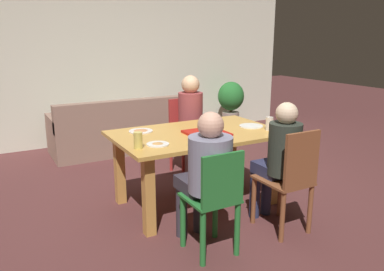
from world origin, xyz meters
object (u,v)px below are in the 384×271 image
at_px(person_1, 193,117).
at_px(drinking_glass_0, 269,124).
at_px(dining_table, 197,144).
at_px(drinking_glass_1, 138,140).
at_px(couch, 117,132).
at_px(pizza_box_0, 207,133).
at_px(plate_2, 158,144).
at_px(plate_0, 251,126).
at_px(chair_2, 290,179).
at_px(chair_1, 187,131).
at_px(person_0, 206,169).
at_px(plate_1, 141,131).
at_px(person_2, 279,155).
at_px(chair_0, 214,201).
at_px(potted_plant, 231,102).

xyz_separation_m(person_1, drinking_glass_0, (0.30, -1.10, 0.10)).
height_order(dining_table, drinking_glass_1, drinking_glass_1).
xyz_separation_m(drinking_glass_0, couch, (-0.83, 2.54, -0.55)).
distance_m(pizza_box_0, plate_2, 0.60).
xyz_separation_m(plate_0, drinking_glass_1, (-1.37, -0.20, 0.07)).
distance_m(pizza_box_0, couch, 2.43).
bearing_deg(chair_2, chair_1, 90.00).
distance_m(dining_table, person_0, 0.90).
bearing_deg(plate_1, couch, 79.53).
bearing_deg(drinking_glass_1, person_2, -25.01).
bearing_deg(dining_table, couch, 93.28).
xyz_separation_m(plate_2, couch, (0.41, 2.50, -0.49)).
bearing_deg(plate_2, person_1, 48.26).
xyz_separation_m(person_2, couch, (-0.53, 3.05, -0.39)).
bearing_deg(drinking_glass_1, chair_2, -31.16).
bearing_deg(person_2, chair_2, -90.00).
bearing_deg(chair_0, person_0, 90.00).
bearing_deg(potted_plant, plate_1, -139.89).
bearing_deg(chair_2, person_1, 90.00).
xyz_separation_m(person_0, drinking_glass_0, (1.08, 0.53, 0.15)).
distance_m(person_2, pizza_box_0, 0.77).
distance_m(chair_1, potted_plant, 2.35).
bearing_deg(person_2, pizza_box_0, 118.01).
distance_m(person_2, potted_plant, 3.76).
bearing_deg(plate_0, pizza_box_0, -174.61).
xyz_separation_m(person_1, person_2, (0.00, -1.61, -0.05)).
xyz_separation_m(person_1, chair_2, (0.00, -1.76, -0.23)).
bearing_deg(drinking_glass_0, potted_plant, 62.69).
relative_size(chair_2, couch, 0.50).
bearing_deg(couch, plate_2, -99.34).
bearing_deg(drinking_glass_1, drinking_glass_0, -0.92).
bearing_deg(person_2, potted_plant, 62.15).
bearing_deg(chair_1, couch, 112.22).
distance_m(chair_2, drinking_glass_1, 1.37).
xyz_separation_m(dining_table, plate_1, (-0.49, 0.29, 0.14)).
height_order(person_0, plate_1, person_0).
relative_size(person_2, plate_0, 4.59).
height_order(plate_1, potted_plant, potted_plant).
height_order(person_2, plate_2, person_2).
bearing_deg(chair_2, plate_2, 142.97).
bearing_deg(chair_2, person_0, 170.12).
height_order(chair_0, pizza_box_0, chair_0).
bearing_deg(drinking_glass_0, pizza_box_0, 165.91).
height_order(chair_1, person_2, person_2).
xyz_separation_m(person_1, plate_2, (-0.94, -1.05, 0.04)).
bearing_deg(drinking_glass_0, person_1, 105.32).
distance_m(person_0, person_2, 0.78).
bearing_deg(chair_1, potted_plant, 41.79).
height_order(person_2, plate_0, person_2).
distance_m(person_0, potted_plant, 4.19).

